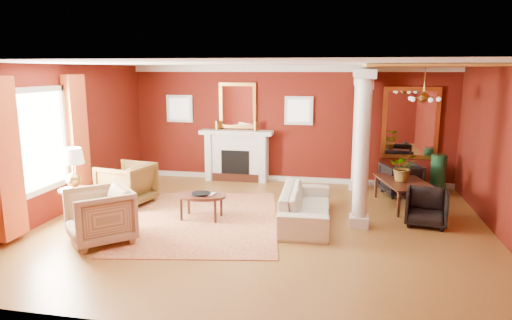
% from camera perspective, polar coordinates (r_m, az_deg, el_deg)
% --- Properties ---
extents(ground, '(8.00, 8.00, 0.00)m').
position_cam_1_polar(ground, '(8.39, 0.93, -8.23)').
color(ground, brown).
rests_on(ground, ground).
extents(room_shell, '(8.04, 7.04, 2.92)m').
position_cam_1_polar(room_shell, '(7.95, 0.97, 5.63)').
color(room_shell, '#560E0B').
rests_on(room_shell, ground).
extents(fireplace, '(1.85, 0.42, 1.29)m').
position_cam_1_polar(fireplace, '(11.62, -2.43, 0.57)').
color(fireplace, silver).
rests_on(fireplace, ground).
extents(overmantel_mirror, '(0.95, 0.07, 1.15)m').
position_cam_1_polar(overmantel_mirror, '(11.59, -2.33, 6.80)').
color(overmantel_mirror, gold).
rests_on(overmantel_mirror, fireplace).
extents(flank_window_left, '(0.70, 0.07, 0.70)m').
position_cam_1_polar(flank_window_left, '(12.07, -9.53, 6.36)').
color(flank_window_left, silver).
rests_on(flank_window_left, room_shell).
extents(flank_window_right, '(0.70, 0.07, 0.70)m').
position_cam_1_polar(flank_window_right, '(11.35, 5.37, 6.16)').
color(flank_window_right, silver).
rests_on(flank_window_right, room_shell).
extents(left_window, '(0.21, 2.55, 2.60)m').
position_cam_1_polar(left_window, '(9.03, -24.91, 1.46)').
color(left_window, white).
rests_on(left_window, room_shell).
extents(column_front, '(0.36, 0.36, 2.80)m').
position_cam_1_polar(column_front, '(8.20, 13.11, 1.35)').
color(column_front, silver).
rests_on(column_front, ground).
extents(column_back, '(0.36, 0.36, 2.80)m').
position_cam_1_polar(column_back, '(10.87, 12.71, 3.74)').
color(column_back, silver).
rests_on(column_back, ground).
extents(header_beam, '(0.30, 3.20, 0.32)m').
position_cam_1_polar(header_beam, '(9.69, 13.16, 9.92)').
color(header_beam, silver).
rests_on(header_beam, column_front).
extents(amber_ceiling, '(2.30, 3.40, 0.04)m').
position_cam_1_polar(amber_ceiling, '(9.64, 20.23, 11.01)').
color(amber_ceiling, gold).
rests_on(amber_ceiling, room_shell).
extents(dining_mirror, '(1.30, 0.07, 1.70)m').
position_cam_1_polar(dining_mirror, '(11.40, 18.74, 4.38)').
color(dining_mirror, gold).
rests_on(dining_mirror, room_shell).
extents(chandelier, '(0.60, 0.62, 0.75)m').
position_cam_1_polar(chandelier, '(9.71, 20.22, 7.33)').
color(chandelier, '#A57F34').
rests_on(chandelier, room_shell).
extents(crown_trim, '(8.00, 0.08, 0.16)m').
position_cam_1_polar(crown_trim, '(11.33, 4.18, 11.34)').
color(crown_trim, silver).
rests_on(crown_trim, room_shell).
extents(base_trim, '(8.00, 0.08, 0.12)m').
position_cam_1_polar(base_trim, '(11.65, 3.99, -2.36)').
color(base_trim, silver).
rests_on(base_trim, ground).
extents(rug, '(3.39, 4.15, 0.01)m').
position_cam_1_polar(rug, '(8.75, -6.76, -7.40)').
color(rug, maroon).
rests_on(rug, ground).
extents(sofa, '(0.74, 2.24, 0.87)m').
position_cam_1_polar(sofa, '(8.50, 6.27, -4.96)').
color(sofa, beige).
rests_on(sofa, ground).
extents(armchair_leopard, '(1.06, 1.11, 0.97)m').
position_cam_1_polar(armchair_leopard, '(9.92, -15.89, -2.65)').
color(armchair_leopard, black).
rests_on(armchair_leopard, ground).
extents(armchair_stripe, '(1.31, 1.31, 0.99)m').
position_cam_1_polar(armchair_stripe, '(7.91, -18.97, -6.31)').
color(armchair_stripe, tan).
rests_on(armchair_stripe, ground).
extents(coffee_table, '(0.94, 0.94, 0.48)m').
position_cam_1_polar(coffee_table, '(8.70, -6.86, -4.61)').
color(coffee_table, black).
rests_on(coffee_table, ground).
extents(coffee_book, '(0.17, 0.03, 0.24)m').
position_cam_1_polar(coffee_book, '(8.67, -6.38, -3.52)').
color(coffee_book, black).
rests_on(coffee_book, coffee_table).
extents(side_table, '(0.57, 0.57, 1.42)m').
position_cam_1_polar(side_table, '(8.88, -21.87, -1.63)').
color(side_table, black).
rests_on(side_table, ground).
extents(dining_table, '(0.91, 1.63, 0.86)m').
position_cam_1_polar(dining_table, '(9.91, 18.16, -3.13)').
color(dining_table, black).
rests_on(dining_table, ground).
extents(dining_chair_near, '(0.81, 0.77, 0.73)m').
position_cam_1_polar(dining_chair_near, '(8.87, 20.55, -5.39)').
color(dining_chair_near, black).
rests_on(dining_chair_near, ground).
extents(dining_chair_far, '(0.96, 0.93, 0.80)m').
position_cam_1_polar(dining_chair_far, '(10.79, 17.64, -2.12)').
color(dining_chair_far, black).
rests_on(dining_chair_far, ground).
extents(green_urn, '(0.38, 0.38, 0.92)m').
position_cam_1_polar(green_urn, '(11.17, 21.75, -2.16)').
color(green_urn, '#143F22').
rests_on(green_urn, ground).
extents(potted_plant, '(0.56, 0.62, 0.46)m').
position_cam_1_polar(potted_plant, '(9.72, 18.01, 0.60)').
color(potted_plant, '#26591E').
rests_on(potted_plant, dining_table).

